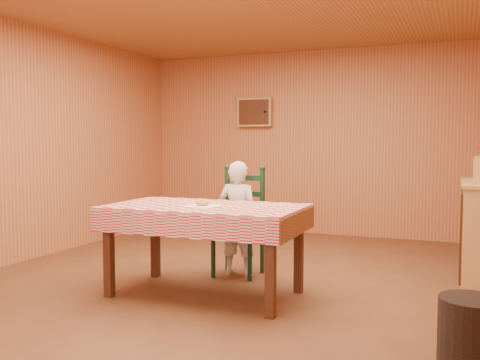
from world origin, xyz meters
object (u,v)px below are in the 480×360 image
seated_child (238,218)px  storage_bin (473,331)px  dining_table (205,215)px  ladder_chair (240,224)px

seated_child → storage_bin: size_ratio=2.87×
dining_table → ladder_chair: ladder_chair is taller
seated_child → storage_bin: (2.09, -1.42, -0.37)m
seated_child → dining_table: bearing=90.0°
seated_child → storage_bin: 2.55m
ladder_chair → seated_child: size_ratio=0.96×
dining_table → seated_child: (0.00, 0.73, -0.13)m
dining_table → ladder_chair: (-0.00, 0.79, -0.18)m
storage_bin → dining_table: bearing=161.6°
storage_bin → seated_child: bearing=145.7°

